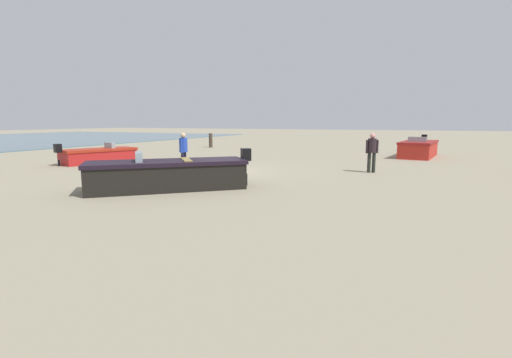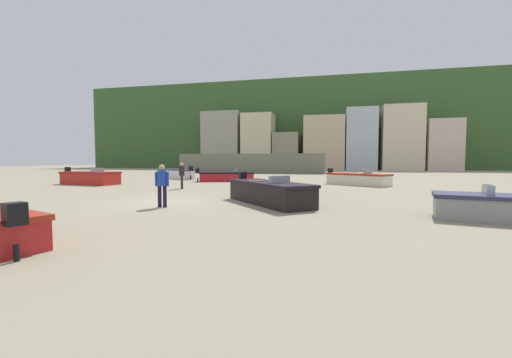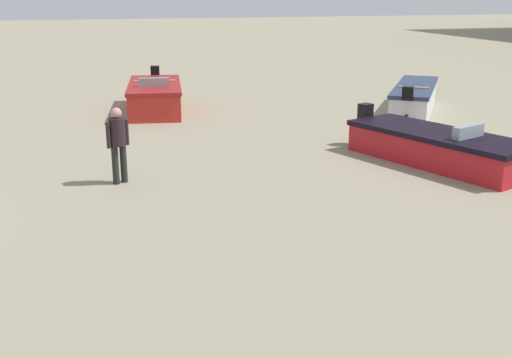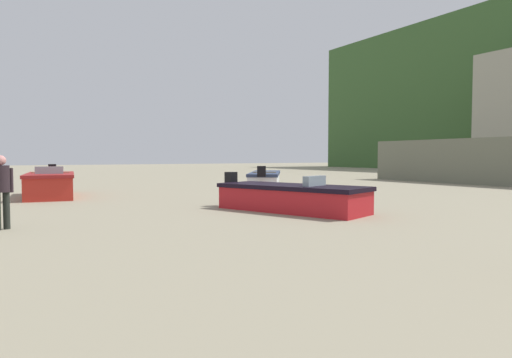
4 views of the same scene
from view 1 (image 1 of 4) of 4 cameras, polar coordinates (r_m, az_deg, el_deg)
The scene contains 7 objects.
ground_plane at distance 15.82m, azimuth -5.14°, elevation 1.19°, with size 160.00×160.00×0.00m, color gray.
boat_red_0 at distance 20.50m, azimuth -22.98°, elevation 3.34°, with size 3.92×2.55×1.05m.
boat_red_1 at distance 24.06m, azimuth 23.63°, elevation 4.26°, with size 4.65×2.29×1.25m.
boat_black_4 at distance 11.81m, azimuth -13.34°, elevation 0.66°, with size 4.27×4.61×1.22m.
mooring_post_near_water at distance 30.34m, azimuth -6.96°, elevation 5.89°, with size 0.29×0.29×1.13m, color #3F3329.
beach_walker_foreground at distance 15.99m, azimuth 17.35°, elevation 4.34°, with size 0.46×0.51×1.62m.
beach_walker_distant at distance 15.90m, azimuth -11.05°, elevation 4.56°, with size 0.54×0.40×1.62m.
Camera 1 is at (13.77, 7.48, 2.10)m, focal length 26.11 mm.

